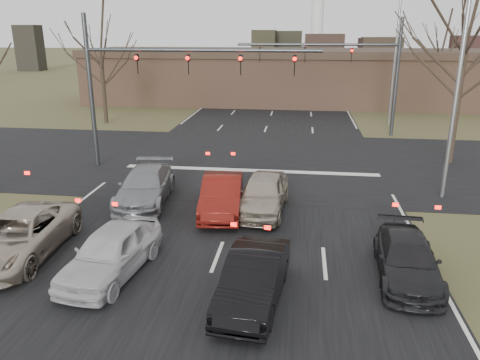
% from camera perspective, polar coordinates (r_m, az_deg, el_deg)
% --- Properties ---
extents(ground, '(360.00, 360.00, 0.00)m').
position_cam_1_polar(ground, '(13.17, -5.14, -15.26)').
color(ground, '#454525').
rests_on(ground, ground).
extents(road_main, '(14.00, 300.00, 0.02)m').
position_cam_1_polar(road_main, '(71.15, 5.42, 12.00)').
color(road_main, black).
rests_on(road_main, ground).
extents(road_cross, '(200.00, 14.00, 0.02)m').
position_cam_1_polar(road_cross, '(26.84, 1.69, 2.37)').
color(road_cross, black).
rests_on(road_cross, ground).
extents(building, '(42.40, 10.40, 5.30)m').
position_cam_1_polar(building, '(48.95, 6.88, 12.45)').
color(building, '#865F48').
rests_on(building, ground).
extents(mast_arm_near, '(12.12, 0.24, 8.00)m').
position_cam_1_polar(mast_arm_near, '(25.07, -10.97, 12.73)').
color(mast_arm_near, '#383A3D').
rests_on(mast_arm_near, ground).
extents(mast_arm_far, '(11.12, 0.24, 8.00)m').
position_cam_1_polar(mast_arm_far, '(34.01, 13.92, 13.72)').
color(mast_arm_far, '#383A3D').
rests_on(mast_arm_far, ground).
extents(streetlight_right_near, '(2.34, 0.25, 10.00)m').
position_cam_1_polar(streetlight_right_near, '(21.73, 24.75, 12.07)').
color(streetlight_right_near, gray).
rests_on(streetlight_right_near, ground).
extents(streetlight_right_far, '(2.34, 0.25, 10.00)m').
position_cam_1_polar(streetlight_right_far, '(38.38, 18.16, 14.64)').
color(streetlight_right_far, gray).
rests_on(streetlight_right_far, ground).
extents(tree_left_far, '(5.70, 5.70, 9.50)m').
position_cam_1_polar(tree_left_far, '(38.97, -16.91, 17.38)').
color(tree_left_far, black).
rests_on(tree_left_far, ground).
extents(tree_right_far, '(5.40, 5.40, 9.00)m').
position_cam_1_polar(tree_right_far, '(47.41, 23.61, 16.18)').
color(tree_right_far, black).
rests_on(tree_right_far, ground).
extents(car_silver_suv, '(2.70, 5.40, 1.47)m').
position_cam_1_polar(car_silver_suv, '(17.08, -25.43, -6.14)').
color(car_silver_suv, '#B1A38F').
rests_on(car_silver_suv, ground).
extents(car_white_sedan, '(2.31, 4.58, 1.50)m').
position_cam_1_polar(car_white_sedan, '(14.89, -15.44, -8.43)').
color(car_white_sedan, silver).
rests_on(car_white_sedan, ground).
extents(car_black_hatch, '(1.89, 4.35, 1.39)m').
position_cam_1_polar(car_black_hatch, '(13.07, 1.68, -11.89)').
color(car_black_hatch, black).
rests_on(car_black_hatch, ground).
extents(car_charcoal_sedan, '(2.00, 4.37, 1.24)m').
position_cam_1_polar(car_charcoal_sedan, '(15.07, 19.71, -9.08)').
color(car_charcoal_sedan, black).
rests_on(car_charcoal_sedan, ground).
extents(car_grey_ahead, '(2.55, 5.18, 1.45)m').
position_cam_1_polar(car_grey_ahead, '(20.64, -11.48, -0.73)').
color(car_grey_ahead, gray).
rests_on(car_grey_ahead, ground).
extents(car_red_ahead, '(1.98, 4.65, 1.49)m').
position_cam_1_polar(car_red_ahead, '(19.11, -2.20, -1.83)').
color(car_red_ahead, '#62130E').
rests_on(car_red_ahead, ground).
extents(car_silver_ahead, '(2.16, 4.68, 1.55)m').
position_cam_1_polar(car_silver_ahead, '(19.21, 2.83, -1.63)').
color(car_silver_ahead, '#AFA18D').
rests_on(car_silver_ahead, ground).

